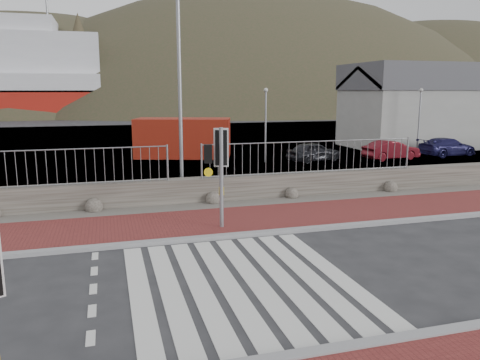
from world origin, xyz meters
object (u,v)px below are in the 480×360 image
object	(u,v)px
shipping_container	(183,138)
car_b	(391,150)
car_a	(314,152)
traffic_signal_far	(220,156)
streetlight	(183,79)
car_c	(447,147)

from	to	relation	value
shipping_container	car_b	xyz separation A→B (m)	(11.52, -4.39, -0.61)
car_a	shipping_container	bearing A→B (deg)	46.70
traffic_signal_far	streetlight	bearing A→B (deg)	-72.42
shipping_container	car_c	world-z (taller)	shipping_container
shipping_container	car_a	world-z (taller)	shipping_container
traffic_signal_far	car_c	distance (m)	20.57
traffic_signal_far	car_b	bearing A→B (deg)	-126.44
traffic_signal_far	streetlight	xyz separation A→B (m)	(-0.31, 4.28, 2.24)
shipping_container	car_a	distance (m)	7.86
traffic_signal_far	shipping_container	world-z (taller)	traffic_signal_far
traffic_signal_far	shipping_container	bearing A→B (deg)	-81.83
traffic_signal_far	shipping_container	size ratio (longest dim) A/B	0.53
streetlight	traffic_signal_far	bearing A→B (deg)	-106.22
car_a	car_c	size ratio (longest dim) A/B	0.84
car_c	car_a	bearing A→B (deg)	79.43
car_b	car_c	world-z (taller)	car_c
car_b	car_c	size ratio (longest dim) A/B	0.87
car_a	car_b	xyz separation A→B (m)	(4.66, -0.58, 0.00)
streetlight	car_b	xyz separation A→B (m)	(13.22, 6.62, -3.83)
streetlight	shipping_container	distance (m)	11.60
traffic_signal_far	car_a	xyz separation A→B (m)	(8.24, 11.48, -1.59)
traffic_signal_far	streetlight	size ratio (longest dim) A/B	0.38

